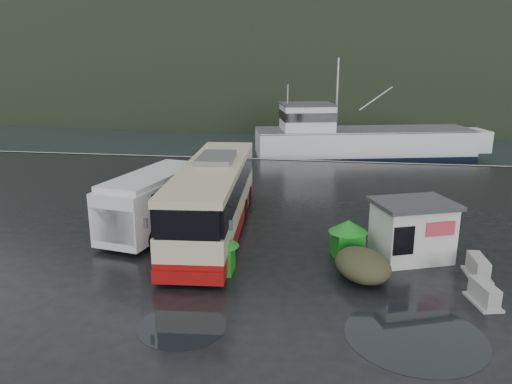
# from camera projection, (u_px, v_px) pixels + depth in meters

# --- Properties ---
(ground) EXTENTS (160.00, 160.00, 0.00)m
(ground) POSITION_uv_depth(u_px,v_px,m) (249.00, 255.00, 20.94)
(ground) COLOR black
(ground) RESTS_ON ground
(harbor_water) EXTENTS (300.00, 180.00, 0.02)m
(harbor_water) POSITION_uv_depth(u_px,v_px,m) (320.00, 89.00, 125.88)
(harbor_water) COLOR black
(harbor_water) RESTS_ON ground
(quay_edge) EXTENTS (160.00, 0.60, 1.50)m
(quay_edge) POSITION_uv_depth(u_px,v_px,m) (290.00, 160.00, 40.02)
(quay_edge) COLOR #999993
(quay_edge) RESTS_ON ground
(headland) EXTENTS (780.00, 540.00, 570.00)m
(headland) POSITION_uv_depth(u_px,v_px,m) (346.00, 72.00, 258.00)
(headland) COLOR black
(headland) RESTS_ON ground
(coach_bus) EXTENTS (4.02, 12.62, 3.51)m
(coach_bus) POSITION_uv_depth(u_px,v_px,m) (215.00, 231.00, 23.75)
(coach_bus) COLOR #C2B893
(coach_bus) RESTS_ON ground
(white_van) EXTENTS (3.63, 7.13, 2.85)m
(white_van) POSITION_uv_depth(u_px,v_px,m) (156.00, 230.00, 23.87)
(white_van) COLOR silver
(white_van) RESTS_ON ground
(waste_bin_left) EXTENTS (1.13, 1.13, 1.54)m
(waste_bin_left) POSITION_uv_depth(u_px,v_px,m) (220.00, 272.00, 19.31)
(waste_bin_left) COLOR #17811A
(waste_bin_left) RESTS_ON ground
(waste_bin_right) EXTENTS (1.46, 1.46, 1.62)m
(waste_bin_right) POSITION_uv_depth(u_px,v_px,m) (347.00, 257.00, 20.69)
(waste_bin_right) COLOR #17811A
(waste_bin_right) RESTS_ON ground
(dome_tent) EXTENTS (2.77, 3.23, 1.07)m
(dome_tent) POSITION_uv_depth(u_px,v_px,m) (362.00, 278.00, 18.74)
(dome_tent) COLOR #383822
(dome_tent) RESTS_ON ground
(ticket_kiosk) EXTENTS (3.76, 3.33, 2.44)m
(ticket_kiosk) POSITION_uv_depth(u_px,v_px,m) (410.00, 258.00, 20.59)
(ticket_kiosk) COLOR silver
(ticket_kiosk) RESTS_ON ground
(jersey_barrier_a) EXTENTS (1.04, 1.59, 0.73)m
(jersey_barrier_a) POSITION_uv_depth(u_px,v_px,m) (483.00, 303.00, 16.83)
(jersey_barrier_a) COLOR #999993
(jersey_barrier_a) RESTS_ON ground
(jersey_barrier_b) EXTENTS (0.83, 1.57, 0.77)m
(jersey_barrier_b) POSITION_uv_depth(u_px,v_px,m) (477.00, 276.00, 18.89)
(jersey_barrier_b) COLOR #999993
(jersey_barrier_b) RESTS_ON ground
(fishing_trawler) EXTENTS (23.49, 10.34, 9.18)m
(fishing_trawler) POSITION_uv_depth(u_px,v_px,m) (363.00, 148.00, 45.52)
(fishing_trawler) COLOR silver
(fishing_trawler) RESTS_ON ground
(puddles) EXTENTS (10.52, 4.19, 0.01)m
(puddles) POSITION_uv_depth(u_px,v_px,m) (343.00, 333.00, 15.01)
(puddles) COLOR black
(puddles) RESTS_ON ground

